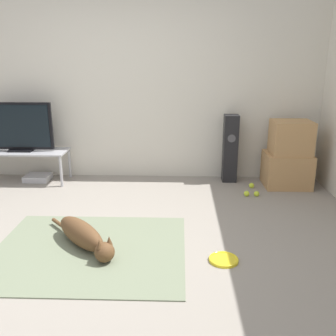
# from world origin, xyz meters

# --- Properties ---
(ground_plane) EXTENTS (12.00, 12.00, 0.00)m
(ground_plane) POSITION_xyz_m (0.00, 0.00, 0.00)
(ground_plane) COLOR gray
(wall_back) EXTENTS (8.00, 0.06, 2.55)m
(wall_back) POSITION_xyz_m (0.00, 2.10, 1.27)
(wall_back) COLOR beige
(wall_back) RESTS_ON ground_plane
(area_rug) EXTENTS (1.65, 1.38, 0.01)m
(area_rug) POSITION_xyz_m (-0.07, -0.06, 0.01)
(area_rug) COLOR slate
(area_rug) RESTS_ON ground_plane
(dog) EXTENTS (0.75, 0.79, 0.22)m
(dog) POSITION_xyz_m (-0.13, -0.02, 0.12)
(dog) COLOR brown
(dog) RESTS_ON area_rug
(frisbee) EXTENTS (0.25, 0.25, 0.03)m
(frisbee) POSITION_xyz_m (1.07, -0.20, 0.01)
(frisbee) COLOR yellow
(frisbee) RESTS_ON ground_plane
(cardboard_box_lower) EXTENTS (0.57, 0.49, 0.43)m
(cardboard_box_lower) POSITION_xyz_m (2.09, 1.72, 0.22)
(cardboard_box_lower) COLOR tan
(cardboard_box_lower) RESTS_ON ground_plane
(cardboard_box_upper) EXTENTS (0.48, 0.41, 0.42)m
(cardboard_box_upper) POSITION_xyz_m (2.10, 1.70, 0.64)
(cardboard_box_upper) COLOR tan
(cardboard_box_upper) RESTS_ON cardboard_box_lower
(floor_speaker) EXTENTS (0.19, 0.19, 0.90)m
(floor_speaker) POSITION_xyz_m (1.37, 1.90, 0.45)
(floor_speaker) COLOR black
(floor_speaker) RESTS_ON ground_plane
(tv_stand) EXTENTS (1.19, 0.45, 0.42)m
(tv_stand) POSITION_xyz_m (-1.38, 1.79, 0.38)
(tv_stand) COLOR #A8A8AD
(tv_stand) RESTS_ON ground_plane
(tv) EXTENTS (0.87, 0.20, 0.64)m
(tv) POSITION_xyz_m (-1.38, 1.79, 0.73)
(tv) COLOR black
(tv) RESTS_ON tv_stand
(tennis_ball_by_boxes) EXTENTS (0.07, 0.07, 0.07)m
(tennis_ball_by_boxes) POSITION_xyz_m (1.63, 1.31, 0.03)
(tennis_ball_by_boxes) COLOR #C6E033
(tennis_ball_by_boxes) RESTS_ON ground_plane
(tennis_ball_near_speaker) EXTENTS (0.07, 0.07, 0.07)m
(tennis_ball_near_speaker) POSITION_xyz_m (1.63, 1.61, 0.03)
(tennis_ball_near_speaker) COLOR #C6E033
(tennis_ball_near_speaker) RESTS_ON ground_plane
(tennis_ball_loose_on_carpet) EXTENTS (0.07, 0.07, 0.07)m
(tennis_ball_loose_on_carpet) POSITION_xyz_m (1.52, 1.31, 0.03)
(tennis_ball_loose_on_carpet) COLOR #C6E033
(tennis_ball_loose_on_carpet) RESTS_ON ground_plane
(game_console) EXTENTS (0.33, 0.28, 0.08)m
(game_console) POSITION_xyz_m (-1.22, 1.83, 0.04)
(game_console) COLOR #B7B7BC
(game_console) RESTS_ON ground_plane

